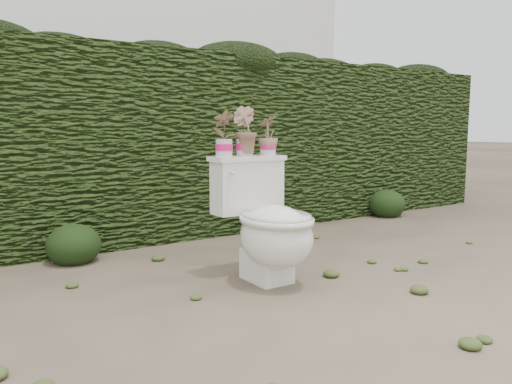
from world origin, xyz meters
TOP-DOWN VIEW (x-y plane):
  - ground at (0.00, 0.00)m, footprint 60.00×60.00m
  - hedge at (0.00, 1.60)m, footprint 8.00×1.00m
  - house_wall at (0.60, 6.00)m, footprint 8.00×3.50m
  - toilet at (0.01, -0.18)m, footprint 0.50×0.68m
  - potted_plant_left at (-0.16, 0.06)m, footprint 0.15×0.10m
  - potted_plant_center at (-0.01, 0.06)m, footprint 0.18×0.20m
  - potted_plant_right at (0.18, 0.06)m, footprint 0.17×0.17m
  - liriope_clump_1 at (-0.88, 0.97)m, footprint 0.38×0.38m
  - liriope_clump_2 at (0.79, 1.08)m, footprint 0.34×0.34m
  - liriope_clump_3 at (2.43, 1.00)m, footprint 0.40×0.40m

SIDE VIEW (x-z plane):
  - ground at x=0.00m, z-range 0.00..0.00m
  - liriope_clump_2 at x=0.79m, z-range 0.00..0.27m
  - liriope_clump_1 at x=-0.88m, z-range 0.00..0.31m
  - liriope_clump_3 at x=2.43m, z-range 0.00..0.32m
  - toilet at x=0.01m, z-range -0.03..0.74m
  - hedge at x=0.00m, z-range 0.00..1.60m
  - potted_plant_right at x=0.18m, z-range 0.78..1.02m
  - potted_plant_left at x=-0.16m, z-range 0.78..1.05m
  - potted_plant_center at x=-0.01m, z-range 0.78..1.08m
  - house_wall at x=0.60m, z-range 0.00..4.00m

